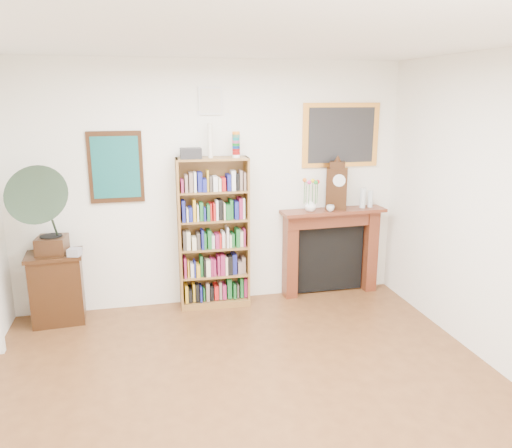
{
  "coord_description": "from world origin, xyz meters",
  "views": [
    {
      "loc": [
        -0.77,
        -3.13,
        2.41
      ],
      "look_at": [
        0.31,
        1.6,
        1.15
      ],
      "focal_mm": 35.0,
      "sensor_mm": 36.0,
      "label": 1
    }
  ],
  "objects_px": {
    "bookshelf": "(214,225)",
    "flower_vase": "(310,205)",
    "bottle_right": "(370,199)",
    "gramophone": "(45,206)",
    "mantel_clock": "(337,186)",
    "bottle_left": "(363,198)",
    "cd_stack": "(75,252)",
    "fireplace": "(330,244)",
    "side_cabinet": "(57,288)",
    "teacup": "(330,208)"
  },
  "relations": [
    {
      "from": "bookshelf",
      "to": "fireplace",
      "type": "distance_m",
      "value": 1.49
    },
    {
      "from": "flower_vase",
      "to": "bottle_right",
      "type": "xyz_separation_m",
      "value": [
        0.79,
        0.05,
        0.03
      ]
    },
    {
      "from": "side_cabinet",
      "to": "cd_stack",
      "type": "relative_size",
      "value": 6.51
    },
    {
      "from": "gramophone",
      "to": "mantel_clock",
      "type": "bearing_deg",
      "value": 9.39
    },
    {
      "from": "fireplace",
      "to": "teacup",
      "type": "relative_size",
      "value": 13.72
    },
    {
      "from": "mantel_clock",
      "to": "flower_vase",
      "type": "height_order",
      "value": "mantel_clock"
    },
    {
      "from": "side_cabinet",
      "to": "cd_stack",
      "type": "xyz_separation_m",
      "value": [
        0.23,
        -0.13,
        0.43
      ]
    },
    {
      "from": "bookshelf",
      "to": "bottle_right",
      "type": "bearing_deg",
      "value": 3.55
    },
    {
      "from": "bookshelf",
      "to": "cd_stack",
      "type": "distance_m",
      "value": 1.52
    },
    {
      "from": "fireplace",
      "to": "bottle_right",
      "type": "height_order",
      "value": "bottle_right"
    },
    {
      "from": "gramophone",
      "to": "mantel_clock",
      "type": "xyz_separation_m",
      "value": [
        3.23,
        0.25,
        0.02
      ]
    },
    {
      "from": "bottle_right",
      "to": "cd_stack",
      "type": "bearing_deg",
      "value": -176.04
    },
    {
      "from": "side_cabinet",
      "to": "fireplace",
      "type": "bearing_deg",
      "value": -1.4
    },
    {
      "from": "teacup",
      "to": "bottle_left",
      "type": "relative_size",
      "value": 0.39
    },
    {
      "from": "mantel_clock",
      "to": "bottle_right",
      "type": "bearing_deg",
      "value": 24.55
    },
    {
      "from": "cd_stack",
      "to": "side_cabinet",
      "type": "bearing_deg",
      "value": 150.33
    },
    {
      "from": "bottle_left",
      "to": "bottle_right",
      "type": "xyz_separation_m",
      "value": [
        0.11,
        0.01,
        -0.02
      ]
    },
    {
      "from": "gramophone",
      "to": "side_cabinet",
      "type": "bearing_deg",
      "value": 91.65
    },
    {
      "from": "fireplace",
      "to": "teacup",
      "type": "xyz_separation_m",
      "value": [
        -0.07,
        -0.14,
        0.49
      ]
    },
    {
      "from": "teacup",
      "to": "bottle_right",
      "type": "height_order",
      "value": "bottle_right"
    },
    {
      "from": "flower_vase",
      "to": "cd_stack",
      "type": "bearing_deg",
      "value": -175.99
    },
    {
      "from": "bookshelf",
      "to": "flower_vase",
      "type": "xyz_separation_m",
      "value": [
        1.15,
        -0.01,
        0.18
      ]
    },
    {
      "from": "gramophone",
      "to": "bookshelf",
      "type": "bearing_deg",
      "value": 12.03
    },
    {
      "from": "fireplace",
      "to": "gramophone",
      "type": "bearing_deg",
      "value": -176.95
    },
    {
      "from": "bookshelf",
      "to": "side_cabinet",
      "type": "relative_size",
      "value": 2.57
    },
    {
      "from": "mantel_clock",
      "to": "teacup",
      "type": "distance_m",
      "value": 0.28
    },
    {
      "from": "gramophone",
      "to": "mantel_clock",
      "type": "height_order",
      "value": "gramophone"
    },
    {
      "from": "bookshelf",
      "to": "side_cabinet",
      "type": "xyz_separation_m",
      "value": [
        -1.73,
        -0.06,
        -0.58
      ]
    },
    {
      "from": "cd_stack",
      "to": "bottle_right",
      "type": "distance_m",
      "value": 3.46
    },
    {
      "from": "bottle_right",
      "to": "bottle_left",
      "type": "bearing_deg",
      "value": -174.59
    },
    {
      "from": "side_cabinet",
      "to": "bottle_left",
      "type": "xyz_separation_m",
      "value": [
        3.56,
        0.1,
        0.81
      ]
    },
    {
      "from": "bookshelf",
      "to": "mantel_clock",
      "type": "distance_m",
      "value": 1.54
    },
    {
      "from": "side_cabinet",
      "to": "bottle_right",
      "type": "relative_size",
      "value": 3.9
    },
    {
      "from": "bookshelf",
      "to": "fireplace",
      "type": "xyz_separation_m",
      "value": [
        1.45,
        0.07,
        -0.34
      ]
    },
    {
      "from": "cd_stack",
      "to": "bottle_left",
      "type": "distance_m",
      "value": 3.36
    },
    {
      "from": "mantel_clock",
      "to": "bottle_left",
      "type": "distance_m",
      "value": 0.38
    },
    {
      "from": "fireplace",
      "to": "bottle_left",
      "type": "bearing_deg",
      "value": -7.44
    },
    {
      "from": "teacup",
      "to": "bottle_left",
      "type": "distance_m",
      "value": 0.47
    },
    {
      "from": "teacup",
      "to": "bottle_left",
      "type": "xyz_separation_m",
      "value": [
        0.45,
        0.1,
        0.08
      ]
    },
    {
      "from": "gramophone",
      "to": "cd_stack",
      "type": "xyz_separation_m",
      "value": [
        0.24,
        0.02,
        -0.51
      ]
    },
    {
      "from": "cd_stack",
      "to": "mantel_clock",
      "type": "bearing_deg",
      "value": 4.42
    },
    {
      "from": "cd_stack",
      "to": "mantel_clock",
      "type": "height_order",
      "value": "mantel_clock"
    },
    {
      "from": "fireplace",
      "to": "side_cabinet",
      "type": "bearing_deg",
      "value": -179.66
    },
    {
      "from": "cd_stack",
      "to": "bottle_right",
      "type": "height_order",
      "value": "bottle_right"
    },
    {
      "from": "bottle_right",
      "to": "flower_vase",
      "type": "bearing_deg",
      "value": -176.22
    },
    {
      "from": "cd_stack",
      "to": "teacup",
      "type": "relative_size",
      "value": 1.28
    },
    {
      "from": "cd_stack",
      "to": "bottle_left",
      "type": "bearing_deg",
      "value": 3.91
    },
    {
      "from": "flower_vase",
      "to": "mantel_clock",
      "type": "bearing_deg",
      "value": 7.57
    },
    {
      "from": "teacup",
      "to": "fireplace",
      "type": "bearing_deg",
      "value": 61.65
    },
    {
      "from": "flower_vase",
      "to": "bookshelf",
      "type": "bearing_deg",
      "value": 179.52
    }
  ]
}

